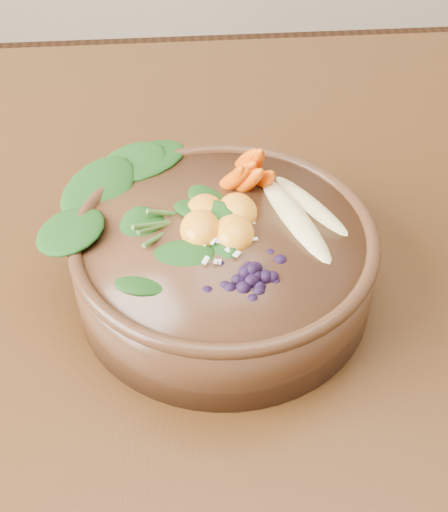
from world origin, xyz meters
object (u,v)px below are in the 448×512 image
(carrot_cluster, at_px, (244,143))
(mandarin_cluster, at_px, (219,209))
(banana_halves, at_px, (304,200))
(kale_heap, at_px, (158,190))
(dining_table, at_px, (410,315))
(blueberry_pile, at_px, (252,259))
(stoneware_bowl, at_px, (224,264))

(carrot_cluster, xyz_separation_m, mandarin_cluster, (-0.03, -0.06, -0.02))
(carrot_cluster, height_order, banana_halves, carrot_cluster)
(kale_heap, height_order, banana_halves, kale_heap)
(dining_table, distance_m, carrot_cluster, 0.27)
(carrot_cluster, xyz_separation_m, banana_halves, (0.05, -0.06, -0.02))
(blueberry_pile, bearing_deg, kale_heap, 128.46)
(stoneware_bowl, xyz_separation_m, blueberry_pile, (0.02, -0.05, 0.05))
(dining_table, distance_m, mandarin_cluster, 0.27)
(dining_table, xyz_separation_m, carrot_cluster, (-0.18, 0.04, 0.20))
(banana_halves, bearing_deg, dining_table, -10.21)
(kale_heap, bearing_deg, blueberry_pile, -51.54)
(carrot_cluster, bearing_deg, stoneware_bowl, -123.69)
(blueberry_pile, bearing_deg, mandarin_cluster, 107.40)
(kale_heap, distance_m, carrot_cluster, 0.09)
(kale_heap, bearing_deg, carrot_cluster, 27.17)
(dining_table, relative_size, mandarin_cluster, 19.45)
(carrot_cluster, distance_m, mandarin_cluster, 0.07)
(dining_table, bearing_deg, mandarin_cluster, -173.38)
(banana_halves, height_order, mandarin_cluster, mandarin_cluster)
(kale_heap, relative_size, carrot_cluster, 2.38)
(dining_table, xyz_separation_m, blueberry_pile, (-0.18, -0.09, 0.18))
(kale_heap, bearing_deg, dining_table, -0.09)
(blueberry_pile, bearing_deg, carrot_cluster, 87.11)
(stoneware_bowl, distance_m, kale_heap, 0.09)
(dining_table, xyz_separation_m, kale_heap, (-0.25, 0.00, 0.18))
(carrot_cluster, distance_m, banana_halves, 0.08)
(carrot_cluster, relative_size, blueberry_pile, 0.60)
(dining_table, bearing_deg, stoneware_bowl, -168.83)
(dining_table, bearing_deg, kale_heap, 179.91)
(banana_halves, bearing_deg, blueberry_pile, -141.51)
(carrot_cluster, height_order, blueberry_pile, carrot_cluster)
(kale_heap, distance_m, blueberry_pile, 0.12)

